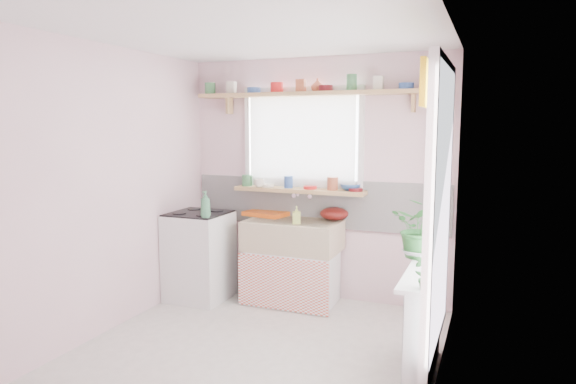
% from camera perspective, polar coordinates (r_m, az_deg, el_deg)
% --- Properties ---
extents(room, '(3.20, 3.20, 3.20)m').
position_cam_1_polar(room, '(4.45, 8.20, 1.69)').
color(room, silver).
rests_on(room, ground).
extents(sink_unit, '(0.95, 0.65, 1.11)m').
position_cam_1_polar(sink_unit, '(5.27, 0.50, -7.71)').
color(sink_unit, white).
rests_on(sink_unit, ground).
extents(cooker, '(0.58, 0.58, 0.93)m').
position_cam_1_polar(cooker, '(5.47, -9.82, -6.95)').
color(cooker, white).
rests_on(cooker, ground).
extents(radiator_ledge, '(0.22, 0.95, 0.78)m').
position_cam_1_polar(radiator_ledge, '(3.93, 14.86, -13.91)').
color(radiator_ledge, white).
rests_on(radiator_ledge, ground).
extents(windowsill, '(1.40, 0.22, 0.04)m').
position_cam_1_polar(windowsill, '(5.31, 1.25, 0.18)').
color(windowsill, tan).
rests_on(windowsill, room).
extents(pine_shelf, '(2.52, 0.24, 0.04)m').
position_cam_1_polar(pine_shelf, '(5.21, 2.81, 10.84)').
color(pine_shelf, tan).
rests_on(pine_shelf, room).
extents(shelf_crockery, '(2.47, 0.11, 0.12)m').
position_cam_1_polar(shelf_crockery, '(5.22, 2.57, 11.66)').
color(shelf_crockery, '#3F7F4C').
rests_on(shelf_crockery, pine_shelf).
extents(sill_crockery, '(1.35, 0.11, 0.12)m').
position_cam_1_polar(sill_crockery, '(5.31, 0.75, 1.00)').
color(sill_crockery, '#3F7F4C').
rests_on(sill_crockery, windowsill).
extents(dish_tray, '(0.49, 0.41, 0.04)m').
position_cam_1_polar(dish_tray, '(5.51, -2.34, -2.37)').
color(dish_tray, '#E65C14').
rests_on(dish_tray, sink_unit).
extents(colander, '(0.38, 0.38, 0.13)m').
position_cam_1_polar(colander, '(5.24, 5.16, -2.42)').
color(colander, '#4F100D').
rests_on(colander, sink_unit).
extents(jade_plant, '(0.50, 0.45, 0.48)m').
position_cam_1_polar(jade_plant, '(4.15, 14.64, -3.87)').
color(jade_plant, '#29672C').
rests_on(jade_plant, radiator_ledge).
extents(fruit_bowl, '(0.31, 0.31, 0.07)m').
position_cam_1_polar(fruit_bowl, '(4.19, 14.54, -6.62)').
color(fruit_bowl, silver).
rests_on(fruit_bowl, radiator_ledge).
extents(herb_pot, '(0.12, 0.09, 0.23)m').
position_cam_1_polar(herb_pot, '(3.39, 14.81, -8.57)').
color(herb_pot, '#245B27').
rests_on(herb_pot, radiator_ledge).
extents(soap_bottle_sink, '(0.10, 0.10, 0.17)m').
position_cam_1_polar(soap_bottle_sink, '(5.03, 0.95, -2.57)').
color(soap_bottle_sink, '#BCD15D').
rests_on(soap_bottle_sink, sink_unit).
extents(sill_cup, '(0.13, 0.13, 0.09)m').
position_cam_1_polar(sill_cup, '(5.41, -3.20, 0.99)').
color(sill_cup, silver).
rests_on(sill_cup, windowsill).
extents(sill_bowl, '(0.26, 0.26, 0.06)m').
position_cam_1_polar(sill_bowl, '(5.19, 6.95, 0.55)').
color(sill_bowl, '#325EA3').
rests_on(sill_bowl, windowsill).
extents(shelf_vase, '(0.15, 0.15, 0.13)m').
position_cam_1_polar(shelf_vase, '(5.27, 3.28, 11.75)').
color(shelf_vase, '#B25136').
rests_on(shelf_vase, pine_shelf).
extents(cooker_bottle, '(0.11, 0.11, 0.26)m').
position_cam_1_polar(cooker_bottle, '(5.06, -9.16, -1.35)').
color(cooker_bottle, '#3F7F56').
rests_on(cooker_bottle, cooker).
extents(fruit, '(0.20, 0.14, 0.10)m').
position_cam_1_polar(fruit, '(4.19, 14.66, -5.83)').
color(fruit, orange).
rests_on(fruit, fruit_bowl).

